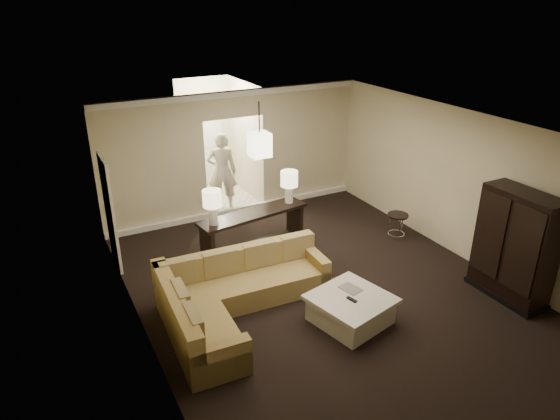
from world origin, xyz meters
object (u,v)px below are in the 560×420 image
sectional_sofa (232,296)px  drink_table (397,221)px  console_table (254,229)px  coffee_table (351,309)px  armoire (514,248)px  person (222,167)px

sectional_sofa → drink_table: size_ratio=5.45×
console_table → coffee_table: bearing=-90.3°
console_table → sectional_sofa: bearing=-132.9°
coffee_table → armoire: 2.89m
drink_table → coffee_table: bearing=-142.5°
armoire → drink_table: armoire is taller
sectional_sofa → console_table: size_ratio=1.28×
sectional_sofa → armoire: bearing=-18.4°
coffee_table → console_table: bearing=98.1°
drink_table → console_table: bearing=164.5°
armoire → sectional_sofa: bearing=158.9°
armoire → person: size_ratio=0.92×
person → drink_table: bearing=152.2°
armoire → person: bearing=116.8°
drink_table → sectional_sofa: bearing=-167.6°
console_table → drink_table: bearing=-23.8°
sectional_sofa → person: bearing=73.0°
sectional_sofa → coffee_table: 1.86m
sectional_sofa → drink_table: sectional_sofa is taller
person → console_table: bearing=105.3°
sectional_sofa → person: 4.29m
console_table → armoire: size_ratio=1.21×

